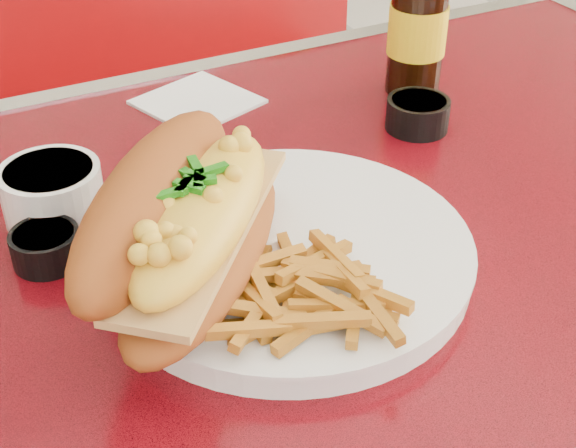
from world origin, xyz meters
name	(u,v)px	position (x,y,z in m)	size (l,w,h in m)	color
diner_table	(321,399)	(0.00, 0.00, 0.61)	(1.23, 0.83, 0.77)	red
booth_bench_far	(108,230)	(0.00, 0.81, 0.29)	(1.20, 0.51, 0.90)	maroon
dinner_plate	(288,253)	(-0.03, 0.01, 0.78)	(0.39, 0.39, 0.02)	white
mac_hoagie	(186,222)	(-0.11, 0.01, 0.84)	(0.26, 0.27, 0.11)	#9B4A19
fries_pile	(299,288)	(-0.06, -0.06, 0.81)	(0.11, 0.10, 0.03)	orange
fork	(372,227)	(0.04, 0.00, 0.79)	(0.06, 0.17, 0.00)	#BCBCC0
gravy_ramekin	(52,191)	(-0.18, 0.16, 0.80)	(0.09, 0.09, 0.05)	white
sauce_cup_left	(46,246)	(-0.20, 0.10, 0.79)	(0.07, 0.07, 0.03)	black
sauce_cup_right	(418,113)	(0.19, 0.15, 0.79)	(0.08, 0.08, 0.03)	black
beer_bottle	(419,9)	(0.24, 0.23, 0.86)	(0.08, 0.08, 0.25)	black
paper_napkin	(197,102)	(0.01, 0.31, 0.77)	(0.11, 0.11, 0.00)	white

